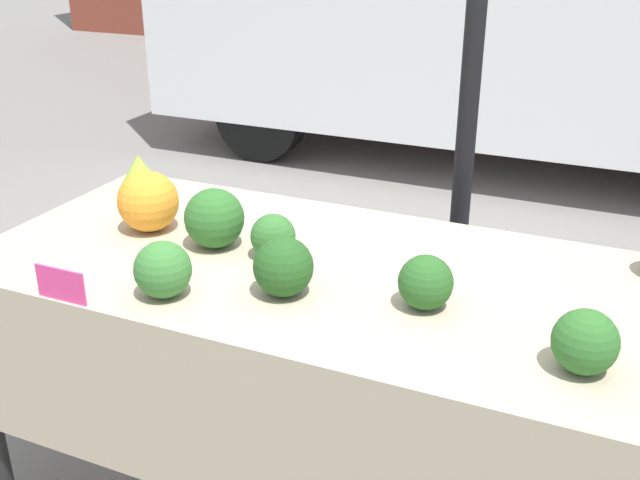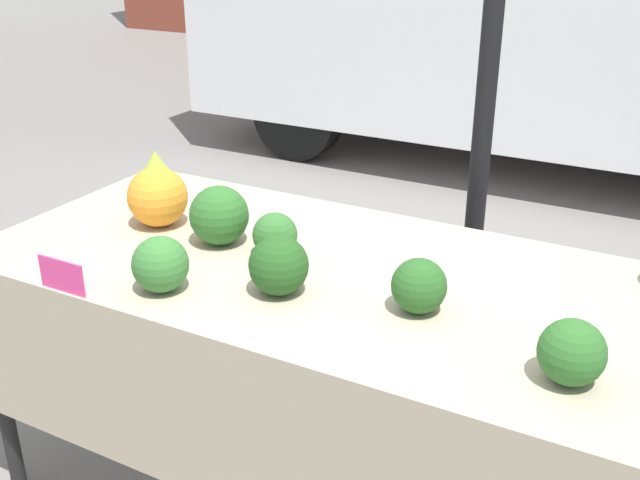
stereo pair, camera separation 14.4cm
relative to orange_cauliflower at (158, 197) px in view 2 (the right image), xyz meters
name	(u,v)px [view 2 (the right image)]	position (x,y,z in m)	size (l,w,h in m)	color
tent_pole	(483,127)	(0.80, 0.78, 0.14)	(0.07, 0.07, 2.22)	black
market_table	(308,308)	(0.59, -0.09, -0.20)	(2.00, 0.93, 0.87)	tan
orange_cauliflower	(158,197)	(0.00, 0.00, 0.00)	(0.19, 0.19, 0.19)	orange
romanesco_head	(156,167)	(-0.26, 0.31, -0.03)	(0.16, 0.16, 0.12)	#93B238
broccoli_head_0	(218,216)	(0.25, -0.03, -0.01)	(0.18, 0.18, 0.18)	#2D6628
broccoli_head_1	(572,352)	(1.32, -0.27, -0.02)	(0.14, 0.14, 0.14)	#2D6628
broccoli_head_3	(160,264)	(0.29, -0.35, -0.02)	(0.15, 0.15, 0.15)	#387533
broccoli_head_4	(279,265)	(0.57, -0.22, -0.02)	(0.16, 0.16, 0.16)	#23511E
broccoli_head_5	(274,235)	(0.45, -0.03, -0.03)	(0.13, 0.13, 0.13)	#336B2D
broccoli_head_6	(419,286)	(0.93, -0.14, -0.02)	(0.14, 0.14, 0.14)	#285B23
price_sign	(62,276)	(0.07, -0.48, -0.05)	(0.15, 0.01, 0.09)	#E53D84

